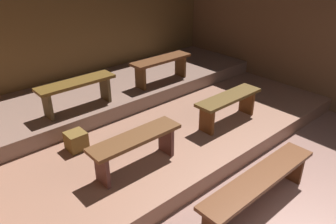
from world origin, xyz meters
TOP-DOWN VIEW (x-y plane):
  - ground at (0.00, 2.74)m, footprint 6.94×6.28m
  - wall_back at (0.00, 5.51)m, footprint 6.94×0.06m
  - wall_right at (3.10, 2.74)m, footprint 0.06×6.28m
  - platform_lower at (0.00, 3.66)m, footprint 6.14×3.65m
  - platform_middle at (0.00, 4.63)m, footprint 6.14×1.71m
  - bench_floor_center at (-0.14, 1.25)m, footprint 1.81×0.33m
  - bench_lower_left at (-0.90, 2.56)m, footprint 1.24×0.33m
  - bench_lower_right at (0.90, 2.56)m, footprint 1.24×0.33m
  - bench_middle_left at (-0.85, 4.12)m, footprint 1.22×0.33m
  - bench_middle_right at (0.85, 4.12)m, footprint 1.22×0.33m
  - wooden_crate_lower at (-1.28, 3.45)m, footprint 0.26×0.26m

SIDE VIEW (x-z plane):
  - ground at x=0.00m, z-range -0.08..0.00m
  - platform_lower at x=0.00m, z-range 0.00..0.25m
  - platform_middle at x=0.00m, z-range 0.25..0.49m
  - bench_floor_center at x=-0.14m, z-range 0.14..0.60m
  - wooden_crate_lower at x=-1.28m, z-range 0.25..0.50m
  - bench_lower_left at x=-0.90m, z-range 0.37..0.83m
  - bench_lower_right at x=0.90m, z-range 0.37..0.83m
  - bench_middle_left at x=-0.85m, z-range 0.62..1.08m
  - bench_middle_right at x=0.85m, z-range 0.62..1.08m
  - wall_back at x=0.00m, z-range 0.00..2.49m
  - wall_right at x=3.10m, z-range 0.00..2.49m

